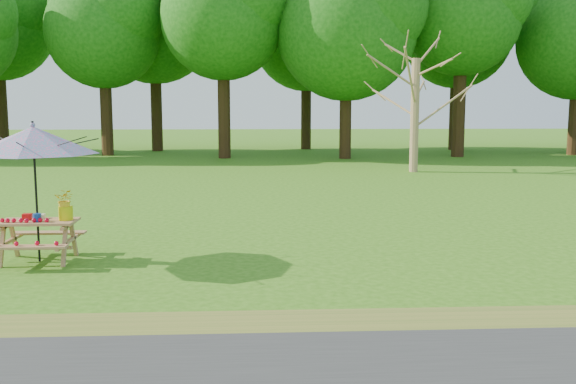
{
  "coord_description": "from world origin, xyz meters",
  "views": [
    {
      "loc": [
        1.2,
        -9.77,
        2.48
      ],
      "look_at": [
        1.74,
        0.5,
        1.1
      ],
      "focal_mm": 40.0,
      "sensor_mm": 36.0,
      "label": 1
    }
  ],
  "objects_px": {
    "picnic_table": "(39,242)",
    "patio_umbrella": "(33,140)",
    "flower_bucket": "(65,204)",
    "bare_tree": "(417,10)"
  },
  "relations": [
    {
      "from": "patio_umbrella",
      "to": "flower_bucket",
      "type": "height_order",
      "value": "patio_umbrella"
    },
    {
      "from": "bare_tree",
      "to": "picnic_table",
      "type": "bearing_deg",
      "value": -124.74
    },
    {
      "from": "picnic_table",
      "to": "bare_tree",
      "type": "bearing_deg",
      "value": 55.26
    },
    {
      "from": "bare_tree",
      "to": "patio_umbrella",
      "type": "relative_size",
      "value": 4.38
    },
    {
      "from": "flower_bucket",
      "to": "patio_umbrella",
      "type": "bearing_deg",
      "value": -176.2
    },
    {
      "from": "picnic_table",
      "to": "patio_umbrella",
      "type": "relative_size",
      "value": 0.59
    },
    {
      "from": "picnic_table",
      "to": "patio_umbrella",
      "type": "height_order",
      "value": "patio_umbrella"
    },
    {
      "from": "bare_tree",
      "to": "picnic_table",
      "type": "distance_m",
      "value": 17.61
    },
    {
      "from": "bare_tree",
      "to": "picnic_table",
      "type": "xyz_separation_m",
      "value": [
        -9.5,
        -13.71,
        -5.65
      ]
    },
    {
      "from": "bare_tree",
      "to": "flower_bucket",
      "type": "relative_size",
      "value": 19.88
    }
  ]
}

